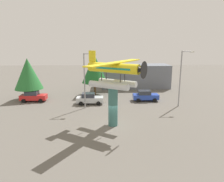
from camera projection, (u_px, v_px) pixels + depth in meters
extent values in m
plane|color=#605B54|center=(113.00, 125.00, 24.48)|extent=(140.00, 140.00, 0.00)
cylinder|color=#386B66|center=(113.00, 106.00, 23.97)|extent=(1.10, 1.10, 4.59)
cylinder|color=silver|center=(108.00, 85.00, 22.54)|extent=(4.42, 3.18, 0.70)
cylinder|color=#333338|center=(120.00, 78.00, 22.19)|extent=(0.14, 0.14, 0.90)
cylinder|color=#333338|center=(102.00, 77.00, 23.38)|extent=(0.14, 0.14, 0.90)
cylinder|color=silver|center=(117.00, 83.00, 24.22)|extent=(4.42, 3.18, 0.70)
cylinder|color=#333338|center=(125.00, 77.00, 23.03)|extent=(0.14, 0.14, 0.90)
cylinder|color=#333338|center=(106.00, 76.00, 24.22)|extent=(0.14, 0.14, 0.90)
cylinder|color=yellow|center=(113.00, 68.00, 22.98)|extent=(5.81, 4.27, 1.10)
cube|color=teal|center=(115.00, 68.00, 22.88)|extent=(4.27, 3.30, 0.20)
cone|color=#262628|center=(140.00, 70.00, 21.38)|extent=(1.06, 1.12, 0.88)
cylinder|color=black|center=(144.00, 70.00, 21.18)|extent=(1.00, 1.54, 1.80)
cube|color=yellow|center=(116.00, 63.00, 22.65)|extent=(6.53, 9.35, 0.12)
cube|color=yellow|center=(92.00, 66.00, 24.35)|extent=(2.10, 2.74, 0.10)
cube|color=yellow|center=(92.00, 56.00, 24.10)|extent=(0.82, 0.59, 1.30)
cube|color=red|center=(34.00, 97.00, 34.46)|extent=(4.20, 1.70, 0.80)
cube|color=#2D333D|center=(32.00, 93.00, 34.29)|extent=(2.00, 1.56, 0.64)
cylinder|color=black|center=(40.00, 101.00, 33.72)|extent=(0.64, 0.22, 0.64)
cylinder|color=black|center=(44.00, 98.00, 35.48)|extent=(0.64, 0.22, 0.64)
cylinder|color=black|center=(24.00, 101.00, 33.62)|extent=(0.64, 0.22, 0.64)
cylinder|color=black|center=(28.00, 98.00, 35.38)|extent=(0.64, 0.22, 0.64)
cube|color=silver|center=(90.00, 99.00, 33.00)|extent=(4.20, 1.70, 0.80)
cube|color=#2D333D|center=(88.00, 95.00, 32.83)|extent=(2.00, 1.56, 0.64)
cylinder|color=black|center=(98.00, 103.00, 32.26)|extent=(0.64, 0.22, 0.64)
cylinder|color=black|center=(99.00, 100.00, 34.01)|extent=(0.64, 0.22, 0.64)
cylinder|color=black|center=(81.00, 104.00, 32.16)|extent=(0.64, 0.22, 0.64)
cylinder|color=black|center=(82.00, 100.00, 33.91)|extent=(0.64, 0.22, 0.64)
cube|color=#2847B7|center=(146.00, 97.00, 34.79)|extent=(4.20, 1.70, 0.80)
cube|color=#2D333D|center=(144.00, 92.00, 34.62)|extent=(2.00, 1.56, 0.64)
cylinder|color=black|center=(155.00, 100.00, 34.05)|extent=(0.64, 0.22, 0.64)
cylinder|color=black|center=(152.00, 97.00, 35.81)|extent=(0.64, 0.22, 0.64)
cylinder|color=black|center=(138.00, 100.00, 33.95)|extent=(0.64, 0.22, 0.64)
cylinder|color=black|center=(137.00, 98.00, 35.71)|extent=(0.64, 0.22, 0.64)
cylinder|color=gray|center=(85.00, 81.00, 30.20)|extent=(0.18, 0.18, 8.06)
cylinder|color=gray|center=(89.00, 54.00, 29.35)|extent=(1.60, 0.12, 0.12)
cube|color=silver|center=(94.00, 54.00, 29.39)|extent=(0.50, 0.28, 0.20)
cylinder|color=gray|center=(180.00, 79.00, 31.03)|extent=(0.18, 0.18, 8.35)
cylinder|color=gray|center=(188.00, 51.00, 30.16)|extent=(1.60, 0.12, 0.12)
cube|color=silver|center=(192.00, 52.00, 30.19)|extent=(0.50, 0.28, 0.20)
cube|color=slate|center=(135.00, 76.00, 45.58)|extent=(14.45, 5.66, 4.92)
cylinder|color=brown|center=(30.00, 94.00, 35.60)|extent=(0.36, 0.36, 1.87)
cone|color=#287033|center=(28.00, 74.00, 34.82)|extent=(4.65, 4.65, 5.16)
cylinder|color=brown|center=(95.00, 89.00, 38.97)|extent=(0.36, 0.36, 2.30)
cone|color=#1E6028|center=(95.00, 69.00, 38.13)|extent=(4.67, 4.67, 5.19)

